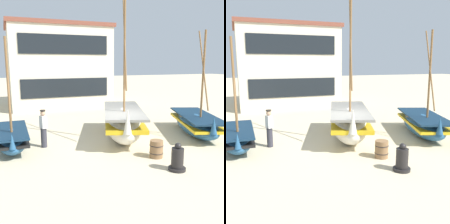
# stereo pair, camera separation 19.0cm
# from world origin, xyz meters

# --- Properties ---
(ground_plane) EXTENTS (120.00, 120.00, 0.00)m
(ground_plane) POSITION_xyz_m (0.00, 0.00, 0.00)
(ground_plane) COLOR beige
(fishing_boat_near_left) EXTENTS (1.35, 3.80, 4.75)m
(fishing_boat_near_left) POSITION_xyz_m (-4.53, 1.48, 0.50)
(fishing_boat_near_left) COLOR #23517A
(fishing_boat_near_left) RESTS_ON ground
(fishing_boat_centre_large) EXTENTS (3.50, 5.59, 7.31)m
(fishing_boat_centre_large) POSITION_xyz_m (0.67, 1.21, 0.82)
(fishing_boat_centre_large) COLOR silver
(fishing_boat_centre_large) RESTS_ON ground
(fishing_boat_far_right) EXTENTS (3.22, 5.00, 5.30)m
(fishing_boat_far_right) POSITION_xyz_m (4.50, 0.36, 0.59)
(fishing_boat_far_right) COLOR #23517A
(fishing_boat_far_right) RESTS_ON ground
(fisherman_by_hull) EXTENTS (0.31, 0.41, 1.68)m
(fisherman_by_hull) POSITION_xyz_m (-3.21, 1.16, 0.83)
(fisherman_by_hull) COLOR #33333D
(fisherman_by_hull) RESTS_ON ground
(capstan_winch) EXTENTS (0.61, 0.61, 0.99)m
(capstan_winch) POSITION_xyz_m (0.75, -3.24, 0.40)
(capstan_winch) COLOR black
(capstan_winch) RESTS_ON ground
(wooden_barrel) EXTENTS (0.56, 0.56, 0.70)m
(wooden_barrel) POSITION_xyz_m (0.75, -1.85, 0.35)
(wooden_barrel) COLOR olive
(wooden_barrel) RESTS_ON ground
(harbor_building_main) EXTENTS (8.34, 6.16, 6.84)m
(harbor_building_main) POSITION_xyz_m (-0.25, 12.84, 3.43)
(harbor_building_main) COLOR beige
(harbor_building_main) RESTS_ON ground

